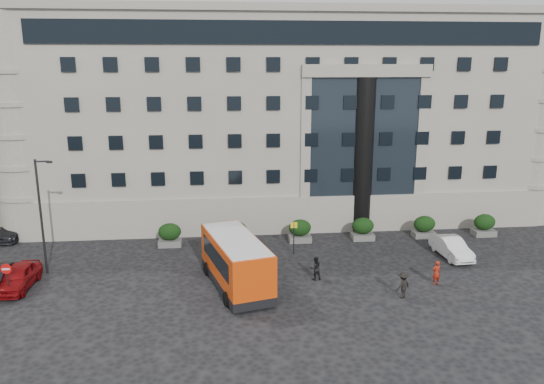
{
  "coord_description": "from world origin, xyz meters",
  "views": [
    {
      "loc": [
        0.12,
        -32.57,
        14.32
      ],
      "look_at": [
        3.81,
        4.6,
        5.0
      ],
      "focal_mm": 35.0,
      "sensor_mm": 36.0,
      "label": 1
    }
  ],
  "objects_px": {
    "street_lamp": "(42,212)",
    "red_truck": "(92,199)",
    "hedge_b": "(236,233)",
    "pedestrian_b": "(315,268)",
    "parked_car_a": "(18,277)",
    "pedestrian_c": "(403,285)",
    "parked_car_d": "(90,216)",
    "white_taxi": "(451,247)",
    "hedge_e": "(424,227)",
    "hedge_f": "(484,225)",
    "pedestrian_a": "(436,273)",
    "hedge_c": "(300,231)",
    "parked_car_c": "(15,229)",
    "minibus": "(236,260)",
    "bus_stop_sign": "(294,232)",
    "no_entry_sign": "(7,274)",
    "hedge_d": "(363,229)",
    "hedge_a": "(170,235)"
  },
  "relations": [
    {
      "from": "hedge_b",
      "to": "no_entry_sign",
      "type": "xyz_separation_m",
      "value": [
        -14.2,
        -8.84,
        0.72
      ]
    },
    {
      "from": "parked_car_d",
      "to": "white_taxi",
      "type": "relative_size",
      "value": 0.99
    },
    {
      "from": "red_truck",
      "to": "white_taxi",
      "type": "height_order",
      "value": "red_truck"
    },
    {
      "from": "bus_stop_sign",
      "to": "pedestrian_a",
      "type": "distance_m",
      "value": 10.74
    },
    {
      "from": "red_truck",
      "to": "pedestrian_b",
      "type": "xyz_separation_m",
      "value": [
        18.29,
        -17.06,
        -0.8
      ]
    },
    {
      "from": "parked_car_a",
      "to": "pedestrian_c",
      "type": "height_order",
      "value": "pedestrian_c"
    },
    {
      "from": "hedge_e",
      "to": "pedestrian_a",
      "type": "height_order",
      "value": "hedge_e"
    },
    {
      "from": "hedge_a",
      "to": "parked_car_c",
      "type": "bearing_deg",
      "value": 165.36
    },
    {
      "from": "hedge_d",
      "to": "no_entry_sign",
      "type": "xyz_separation_m",
      "value": [
        -24.6,
        -8.84,
        0.72
      ]
    },
    {
      "from": "red_truck",
      "to": "white_taxi",
      "type": "relative_size",
      "value": 1.33
    },
    {
      "from": "bus_stop_sign",
      "to": "pedestrian_c",
      "type": "height_order",
      "value": "bus_stop_sign"
    },
    {
      "from": "hedge_f",
      "to": "minibus",
      "type": "distance_m",
      "value": 22.64
    },
    {
      "from": "bus_stop_sign",
      "to": "parked_car_a",
      "type": "relative_size",
      "value": 0.56
    },
    {
      "from": "street_lamp",
      "to": "red_truck",
      "type": "bearing_deg",
      "value": 90.3
    },
    {
      "from": "no_entry_sign",
      "to": "white_taxi",
      "type": "height_order",
      "value": "no_entry_sign"
    },
    {
      "from": "hedge_c",
      "to": "parked_car_c",
      "type": "distance_m",
      "value": 23.65
    },
    {
      "from": "hedge_b",
      "to": "pedestrian_a",
      "type": "relative_size",
      "value": 1.12
    },
    {
      "from": "street_lamp",
      "to": "minibus",
      "type": "distance_m",
      "value": 13.62
    },
    {
      "from": "pedestrian_b",
      "to": "hedge_a",
      "type": "bearing_deg",
      "value": -47.59
    },
    {
      "from": "white_taxi",
      "to": "pedestrian_c",
      "type": "bearing_deg",
      "value": -136.28
    },
    {
      "from": "hedge_e",
      "to": "parked_car_d",
      "type": "relative_size",
      "value": 0.42
    },
    {
      "from": "hedge_a",
      "to": "minibus",
      "type": "bearing_deg",
      "value": -59.17
    },
    {
      "from": "hedge_c",
      "to": "white_taxi",
      "type": "height_order",
      "value": "hedge_c"
    },
    {
      "from": "minibus",
      "to": "pedestrian_b",
      "type": "relative_size",
      "value": 5.11
    },
    {
      "from": "street_lamp",
      "to": "white_taxi",
      "type": "height_order",
      "value": "street_lamp"
    },
    {
      "from": "hedge_d",
      "to": "minibus",
      "type": "height_order",
      "value": "minibus"
    },
    {
      "from": "no_entry_sign",
      "to": "parked_car_a",
      "type": "distance_m",
      "value": 1.86
    },
    {
      "from": "hedge_b",
      "to": "parked_car_a",
      "type": "relative_size",
      "value": 0.41
    },
    {
      "from": "hedge_e",
      "to": "hedge_f",
      "type": "bearing_deg",
      "value": 0.0
    },
    {
      "from": "parked_car_c",
      "to": "pedestrian_b",
      "type": "height_order",
      "value": "pedestrian_b"
    },
    {
      "from": "white_taxi",
      "to": "street_lamp",
      "type": "bearing_deg",
      "value": 176.87
    },
    {
      "from": "hedge_a",
      "to": "hedge_d",
      "type": "height_order",
      "value": "same"
    },
    {
      "from": "parked_car_d",
      "to": "pedestrian_b",
      "type": "distance_m",
      "value": 23.2
    },
    {
      "from": "minibus",
      "to": "pedestrian_c",
      "type": "relative_size",
      "value": 4.96
    },
    {
      "from": "hedge_e",
      "to": "bus_stop_sign",
      "type": "distance_m",
      "value": 11.67
    },
    {
      "from": "parked_car_d",
      "to": "white_taxi",
      "type": "xyz_separation_m",
      "value": [
        28.85,
        -11.49,
        0.12
      ]
    },
    {
      "from": "street_lamp",
      "to": "red_truck",
      "type": "height_order",
      "value": "street_lamp"
    },
    {
      "from": "pedestrian_b",
      "to": "pedestrian_c",
      "type": "distance_m",
      "value": 5.91
    },
    {
      "from": "hedge_e",
      "to": "no_entry_sign",
      "type": "relative_size",
      "value": 0.79
    },
    {
      "from": "hedge_b",
      "to": "pedestrian_b",
      "type": "distance_m",
      "value": 9.23
    },
    {
      "from": "parked_car_d",
      "to": "street_lamp",
      "type": "bearing_deg",
      "value": -98.13
    },
    {
      "from": "hedge_b",
      "to": "bus_stop_sign",
      "type": "bearing_deg",
      "value": -33.07
    },
    {
      "from": "parked_car_a",
      "to": "white_taxi",
      "type": "xyz_separation_m",
      "value": [
        30.15,
        2.67,
        -0.04
      ]
    },
    {
      "from": "bus_stop_sign",
      "to": "pedestrian_a",
      "type": "height_order",
      "value": "bus_stop_sign"
    },
    {
      "from": "hedge_a",
      "to": "bus_stop_sign",
      "type": "distance_m",
      "value": 9.94
    },
    {
      "from": "pedestrian_a",
      "to": "pedestrian_c",
      "type": "bearing_deg",
      "value": 19.27
    },
    {
      "from": "white_taxi",
      "to": "hedge_c",
      "type": "bearing_deg",
      "value": 153.46
    },
    {
      "from": "parked_car_d",
      "to": "parked_car_a",
      "type": "bearing_deg",
      "value": -102.24
    },
    {
      "from": "hedge_a",
      "to": "pedestrian_b",
      "type": "bearing_deg",
      "value": -36.9
    },
    {
      "from": "no_entry_sign",
      "to": "pedestrian_b",
      "type": "height_order",
      "value": "no_entry_sign"
    }
  ]
}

